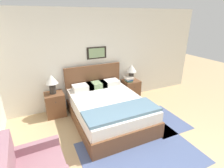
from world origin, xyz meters
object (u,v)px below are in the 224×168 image
nightstand_near_window (55,104)px  table_lamp_near_window (52,81)px  bed (108,109)px  nightstand_by_door (131,90)px  table_lamp_by_door (131,70)px

nightstand_near_window → table_lamp_near_window: 0.62m
bed → nightstand_near_window: bed is taller
bed → nightstand_by_door: 1.38m
nightstand_by_door → table_lamp_by_door: bearing=74.7°
nightstand_near_window → table_lamp_by_door: 2.32m
bed → table_lamp_near_window: bearing=143.5°
table_lamp_near_window → table_lamp_by_door: size_ratio=1.00×
nightstand_near_window → table_lamp_near_window: bearing=115.9°
nightstand_by_door → table_lamp_near_window: (-2.24, 0.02, 0.62)m
table_lamp_near_window → table_lamp_by_door: bearing=0.0°
bed → nightstand_near_window: 1.38m
nightstand_near_window → nightstand_by_door: same height
table_lamp_near_window → nightstand_near_window: bearing=-64.1°
nightstand_near_window → table_lamp_near_window: size_ratio=1.24×
bed → nightstand_by_door: bed is taller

